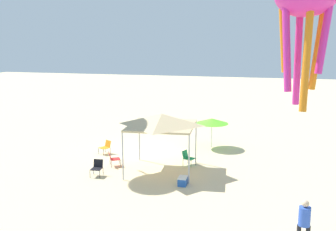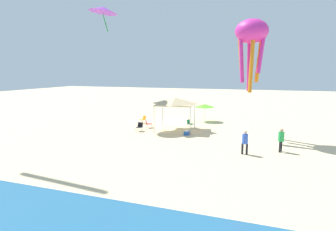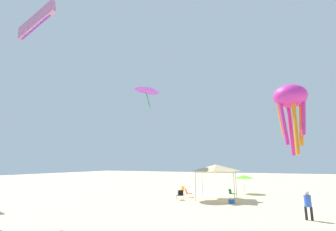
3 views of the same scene
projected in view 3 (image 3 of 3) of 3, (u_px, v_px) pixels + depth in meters
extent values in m
cube|color=beige|center=(203.00, 194.00, 26.42)|extent=(120.00, 120.00, 0.10)
cylinder|color=#B7B7BC|center=(236.00, 184.00, 23.70)|extent=(0.07, 0.07, 2.44)
cylinder|color=#B7B7BC|center=(202.00, 184.00, 24.69)|extent=(0.07, 0.07, 2.44)
cylinder|color=#B7B7BC|center=(234.00, 188.00, 20.52)|extent=(0.07, 0.07, 2.44)
cylinder|color=#B7B7BC|center=(195.00, 187.00, 21.51)|extent=(0.07, 0.07, 2.44)
cube|color=#D1B784|center=(216.00, 171.00, 22.85)|extent=(3.77, 3.86, 0.10)
pyramid|color=#D1B784|center=(216.00, 168.00, 22.91)|extent=(3.70, 3.78, 0.58)
cylinder|color=silver|center=(244.00, 184.00, 26.73)|extent=(0.06, 0.08, 1.93)
cone|color=#66D82D|center=(244.00, 177.00, 26.88)|extent=(2.16, 2.17, 0.37)
cylinder|color=black|center=(192.00, 196.00, 23.35)|extent=(0.02, 0.02, 0.40)
cylinder|color=black|center=(191.00, 195.00, 23.86)|extent=(0.02, 0.02, 0.40)
cylinder|color=black|center=(187.00, 196.00, 23.28)|extent=(0.02, 0.02, 0.40)
cylinder|color=black|center=(186.00, 195.00, 23.79)|extent=(0.02, 0.02, 0.40)
cube|color=red|center=(189.00, 193.00, 23.61)|extent=(0.72, 0.72, 0.03)
cube|color=red|center=(186.00, 191.00, 23.61)|extent=(0.38, 0.49, 0.41)
cylinder|color=black|center=(176.00, 198.00, 21.84)|extent=(0.02, 0.02, 0.40)
cylinder|color=black|center=(182.00, 198.00, 21.69)|extent=(0.02, 0.02, 0.40)
cylinder|color=black|center=(178.00, 197.00, 22.33)|extent=(0.02, 0.02, 0.40)
cylinder|color=black|center=(183.00, 197.00, 22.17)|extent=(0.02, 0.02, 0.40)
cube|color=black|center=(180.00, 195.00, 22.04)|extent=(0.58, 0.58, 0.03)
cube|color=black|center=(181.00, 193.00, 22.36)|extent=(0.51, 0.19, 0.41)
cylinder|color=black|center=(177.00, 192.00, 26.04)|extent=(0.02, 0.02, 0.40)
cylinder|color=black|center=(181.00, 193.00, 25.64)|extent=(0.02, 0.02, 0.40)
cylinder|color=black|center=(181.00, 192.00, 26.35)|extent=(0.02, 0.02, 0.40)
cylinder|color=black|center=(184.00, 192.00, 25.95)|extent=(0.02, 0.02, 0.40)
cube|color=orange|center=(181.00, 190.00, 26.03)|extent=(0.70, 0.70, 0.03)
cube|color=orange|center=(183.00, 188.00, 26.25)|extent=(0.50, 0.35, 0.41)
cylinder|color=black|center=(234.00, 197.00, 22.73)|extent=(0.02, 0.02, 0.40)
cylinder|color=black|center=(237.00, 196.00, 23.11)|extent=(0.02, 0.02, 0.40)
cylinder|color=black|center=(229.00, 196.00, 23.07)|extent=(0.02, 0.02, 0.40)
cylinder|color=black|center=(232.00, 195.00, 23.45)|extent=(0.02, 0.02, 0.40)
cube|color=#198C4C|center=(233.00, 194.00, 23.12)|extent=(0.65, 0.65, 0.03)
cube|color=#198C4C|center=(230.00, 191.00, 23.35)|extent=(0.27, 0.51, 0.41)
cube|color=blue|center=(231.00, 201.00, 20.21)|extent=(0.43, 0.62, 0.36)
cube|color=white|center=(231.00, 198.00, 20.24)|extent=(0.45, 0.64, 0.04)
cylinder|color=black|center=(312.00, 214.00, 14.20)|extent=(0.15, 0.15, 0.75)
cylinder|color=black|center=(306.00, 213.00, 14.29)|extent=(0.15, 0.15, 0.75)
cylinder|color=blue|center=(308.00, 201.00, 14.37)|extent=(0.39, 0.39, 0.65)
sphere|color=beige|center=(307.00, 193.00, 14.46)|extent=(0.24, 0.24, 0.24)
ellipsoid|color=#E02D9E|center=(290.00, 96.00, 20.49)|extent=(2.64, 2.64, 1.93)
cylinder|color=#E02D9E|center=(304.00, 118.00, 19.52)|extent=(0.57, 0.41, 2.82)
cylinder|color=orange|center=(301.00, 124.00, 20.26)|extent=(0.59, 0.54, 3.60)
cylinder|color=#E02D9E|center=(291.00, 130.00, 20.78)|extent=(0.38, 0.74, 4.36)
cylinder|color=orange|center=(282.00, 120.00, 20.71)|extent=(0.57, 0.41, 2.82)
cylinder|color=#E02D9E|center=(284.00, 123.00, 19.83)|extent=(0.59, 0.54, 3.60)
cylinder|color=orange|center=(296.00, 127.00, 19.16)|extent=(0.38, 0.74, 4.36)
cube|color=pink|center=(36.00, 20.00, 21.11)|extent=(4.77, 0.67, 2.86)
cube|color=purple|center=(35.00, 27.00, 21.00)|extent=(3.65, 0.29, 1.60)
cone|color=purple|center=(147.00, 89.00, 28.54)|extent=(3.91, 3.89, 0.93)
cylinder|color=green|center=(148.00, 99.00, 29.52)|extent=(0.64, 0.38, 2.10)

